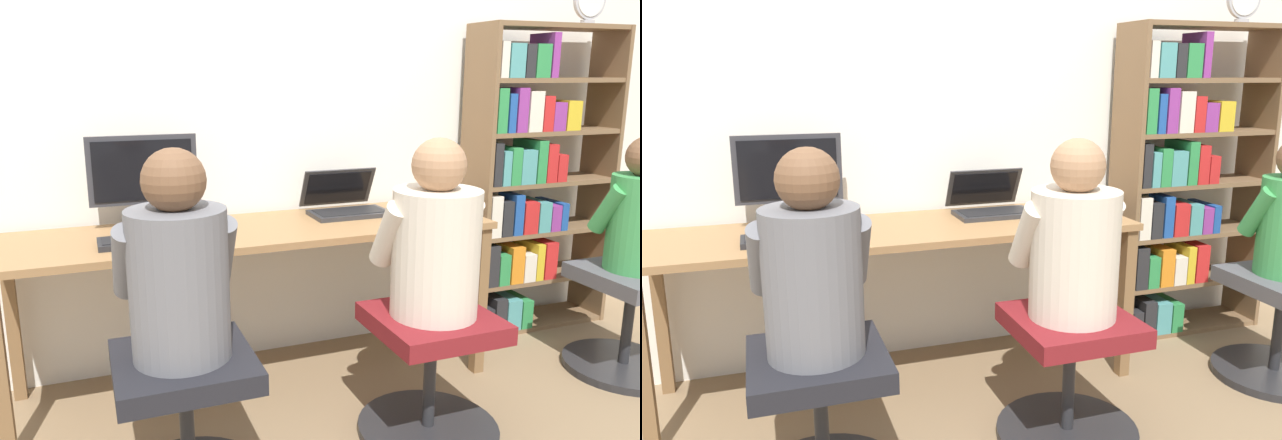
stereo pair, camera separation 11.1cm
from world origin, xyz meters
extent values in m
plane|color=#846B4C|center=(0.00, 0.00, 0.00)|extent=(14.00, 14.00, 0.00)
cube|color=white|center=(0.00, 0.64, 1.30)|extent=(10.00, 0.05, 2.60)
cube|color=olive|center=(0.00, 0.29, 0.72)|extent=(2.07, 0.58, 0.03)
cube|color=brown|center=(-1.00, 0.04, 0.35)|extent=(0.05, 0.05, 0.70)
cube|color=brown|center=(1.00, 0.04, 0.35)|extent=(0.05, 0.05, 0.70)
cube|color=brown|center=(-1.00, 0.54, 0.35)|extent=(0.05, 0.05, 0.70)
cube|color=brown|center=(1.00, 0.54, 0.35)|extent=(0.05, 0.05, 0.70)
cylinder|color=#333338|center=(-0.43, 0.46, 0.74)|extent=(0.18, 0.18, 0.01)
cylinder|color=#333338|center=(-0.43, 0.46, 0.79)|extent=(0.04, 0.04, 0.09)
cube|color=#333338|center=(-0.43, 0.46, 0.98)|extent=(0.45, 0.02, 0.29)
cube|color=black|center=(-0.43, 0.45, 0.98)|extent=(0.40, 0.01, 0.25)
cube|color=#2D2D30|center=(0.47, 0.36, 0.74)|extent=(0.36, 0.20, 0.02)
cube|color=black|center=(0.47, 0.36, 0.75)|extent=(0.32, 0.16, 0.00)
cube|color=#2D2D30|center=(0.47, 0.50, 0.84)|extent=(0.36, 0.10, 0.18)
cube|color=black|center=(0.47, 0.50, 0.84)|extent=(0.32, 0.08, 0.15)
cube|color=#232326|center=(-0.45, 0.20, 0.74)|extent=(0.38, 0.16, 0.02)
cube|color=black|center=(-0.45, 0.20, 0.75)|extent=(0.35, 0.12, 0.00)
ellipsoid|color=#99999E|center=(-0.20, 0.17, 0.75)|extent=(0.06, 0.11, 0.04)
cylinder|color=#262628|center=(-0.42, -0.36, 0.23)|extent=(0.05, 0.05, 0.39)
cube|color=black|center=(-0.42, -0.36, 0.46)|extent=(0.44, 0.44, 0.07)
cylinder|color=#262628|center=(0.51, -0.33, 0.02)|extent=(0.55, 0.55, 0.04)
cylinder|color=#262628|center=(0.51, -0.33, 0.23)|extent=(0.05, 0.05, 0.39)
cube|color=maroon|center=(0.51, -0.33, 0.46)|extent=(0.44, 0.44, 0.07)
cylinder|color=slate|center=(-0.42, -0.36, 0.74)|extent=(0.31, 0.31, 0.48)
sphere|color=brown|center=(-0.42, -0.36, 1.06)|extent=(0.20, 0.20, 0.20)
cylinder|color=slate|center=(-0.56, -0.29, 0.81)|extent=(0.09, 0.21, 0.27)
cylinder|color=slate|center=(-0.27, -0.29, 0.81)|extent=(0.09, 0.21, 0.27)
cylinder|color=beige|center=(0.51, -0.33, 0.73)|extent=(0.32, 0.32, 0.47)
sphere|color=#A87A56|center=(0.51, -0.33, 1.06)|extent=(0.20, 0.20, 0.20)
cylinder|color=beige|center=(0.36, -0.27, 0.80)|extent=(0.09, 0.21, 0.27)
cylinder|color=beige|center=(0.66, -0.27, 0.80)|extent=(0.09, 0.21, 0.27)
cube|color=brown|center=(1.21, 0.44, 0.81)|extent=(0.02, 0.27, 1.62)
cube|color=brown|center=(2.03, 0.44, 0.81)|extent=(0.02, 0.27, 1.62)
cube|color=brown|center=(1.62, 0.44, 0.01)|extent=(0.79, 0.26, 0.02)
cube|color=brown|center=(1.62, 0.44, 0.28)|extent=(0.79, 0.26, 0.02)
cube|color=brown|center=(1.62, 0.44, 0.54)|extent=(0.79, 0.26, 0.02)
cube|color=brown|center=(1.62, 0.44, 0.81)|extent=(0.79, 0.26, 0.02)
cube|color=brown|center=(1.62, 0.44, 1.07)|extent=(0.79, 0.26, 0.02)
cube|color=brown|center=(1.62, 0.44, 1.34)|extent=(0.79, 0.26, 0.02)
cube|color=brown|center=(1.62, 0.44, 1.60)|extent=(0.79, 0.26, 0.02)
cube|color=#262628|center=(1.27, 0.39, 0.09)|extent=(0.06, 0.15, 0.14)
cube|color=#262628|center=(1.34, 0.41, 0.12)|extent=(0.07, 0.20, 0.19)
cube|color=teal|center=(1.43, 0.39, 0.11)|extent=(0.09, 0.16, 0.17)
cube|color=#2D8C47|center=(1.51, 0.41, 0.10)|extent=(0.07, 0.21, 0.16)
cube|color=#262628|center=(1.27, 0.39, 0.40)|extent=(0.07, 0.17, 0.22)
cube|color=#2D8C47|center=(1.34, 0.40, 0.37)|extent=(0.07, 0.18, 0.16)
cube|color=orange|center=(1.42, 0.42, 0.39)|extent=(0.08, 0.22, 0.20)
cube|color=silver|center=(1.51, 0.41, 0.36)|extent=(0.07, 0.20, 0.15)
cube|color=gold|center=(1.57, 0.42, 0.39)|extent=(0.05, 0.22, 0.20)
cube|color=red|center=(1.64, 0.39, 0.39)|extent=(0.08, 0.17, 0.20)
cube|color=silver|center=(1.27, 0.40, 0.66)|extent=(0.07, 0.19, 0.21)
cube|color=#262628|center=(1.34, 0.39, 0.65)|extent=(0.06, 0.16, 0.18)
cube|color=#1E4C9E|center=(1.41, 0.39, 0.66)|extent=(0.05, 0.15, 0.21)
cube|color=red|center=(1.49, 0.41, 0.64)|extent=(0.09, 0.20, 0.17)
cube|color=teal|center=(1.58, 0.41, 0.63)|extent=(0.08, 0.20, 0.16)
cube|color=#8C338C|center=(1.65, 0.41, 0.62)|extent=(0.06, 0.20, 0.14)
cube|color=#1E4C9E|center=(1.71, 0.42, 0.63)|extent=(0.04, 0.22, 0.15)
cube|color=#262628|center=(1.26, 0.42, 0.93)|extent=(0.05, 0.21, 0.22)
cube|color=teal|center=(1.31, 0.41, 0.91)|extent=(0.05, 0.21, 0.17)
cube|color=#2D8C47|center=(1.37, 0.39, 0.91)|extent=(0.06, 0.16, 0.19)
cube|color=teal|center=(1.45, 0.41, 0.91)|extent=(0.09, 0.20, 0.17)
cube|color=#2D8C47|center=(1.53, 0.42, 0.93)|extent=(0.06, 0.21, 0.22)
cube|color=red|center=(1.59, 0.40, 0.92)|extent=(0.06, 0.18, 0.20)
cube|color=red|center=(1.66, 0.39, 0.89)|extent=(0.06, 0.16, 0.14)
cube|color=#2D8C47|center=(1.26, 0.42, 1.19)|extent=(0.06, 0.23, 0.22)
cube|color=#1E4C9E|center=(1.32, 0.41, 1.18)|extent=(0.04, 0.21, 0.19)
cube|color=#8C338C|center=(1.38, 0.39, 1.19)|extent=(0.06, 0.16, 0.22)
cube|color=silver|center=(1.47, 0.42, 1.19)|extent=(0.08, 0.22, 0.20)
cube|color=red|center=(1.54, 0.39, 1.17)|extent=(0.06, 0.15, 0.18)
cube|color=#8C338C|center=(1.62, 0.41, 1.16)|extent=(0.08, 0.20, 0.14)
cube|color=gold|center=(1.71, 0.42, 1.16)|extent=(0.09, 0.21, 0.15)
cube|color=silver|center=(1.26, 0.39, 1.44)|extent=(0.04, 0.16, 0.17)
cube|color=teal|center=(1.33, 0.41, 1.43)|extent=(0.09, 0.20, 0.16)
cube|color=#262628|center=(1.41, 0.39, 1.43)|extent=(0.06, 0.16, 0.16)
cube|color=#2D8C47|center=(1.49, 0.39, 1.43)|extent=(0.09, 0.17, 0.16)
cube|color=#8C338C|center=(1.56, 0.40, 1.46)|extent=(0.04, 0.19, 0.22)
cube|color=#B2B2B7|center=(1.78, 0.37, 1.63)|extent=(0.07, 0.03, 0.02)
cylinder|color=#B2B2B7|center=(1.78, 0.37, 1.73)|extent=(0.19, 0.02, 0.19)
cylinder|color=white|center=(1.78, 0.35, 1.73)|extent=(0.16, 0.00, 0.16)
cylinder|color=#262628|center=(1.66, -0.20, 0.02)|extent=(0.55, 0.55, 0.04)
cylinder|color=#262628|center=(1.66, -0.20, 0.23)|extent=(0.05, 0.05, 0.39)
cube|color=#4C4C51|center=(1.66, -0.20, 0.46)|extent=(0.44, 0.44, 0.07)
cylinder|color=#388C47|center=(1.66, -0.20, 0.71)|extent=(0.27, 0.27, 0.44)
cylinder|color=#388C47|center=(1.53, -0.14, 0.78)|extent=(0.08, 0.19, 0.24)
camera|label=1|loc=(-0.67, -2.22, 1.37)|focal=35.00mm
camera|label=2|loc=(-0.56, -2.26, 1.37)|focal=35.00mm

